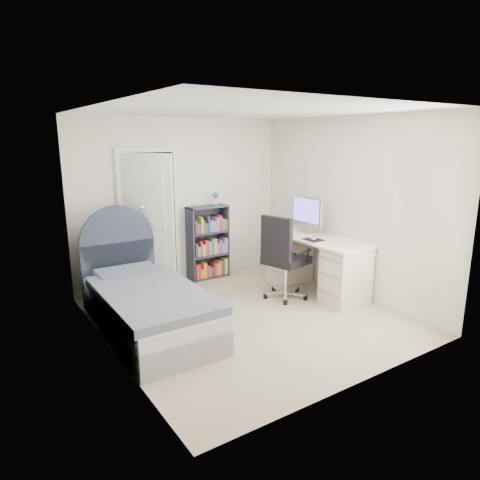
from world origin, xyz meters
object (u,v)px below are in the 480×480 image
nightstand (122,270)px  office_chair (282,254)px  floor_lamp (141,260)px  bed (146,303)px  bookcase (209,245)px  desk (316,262)px

nightstand → office_chair: bearing=-35.4°
floor_lamp → office_chair: 1.96m
bed → bookcase: bookcase is taller
office_chair → bed: bearing=175.0°
floor_lamp → desk: bearing=-27.5°
floor_lamp → desk: size_ratio=0.81×
bed → nightstand: bearing=85.1°
desk → office_chair: desk is taller
bed → nightstand: (0.10, 1.12, 0.09)m
bookcase → floor_lamp: bearing=-168.3°
nightstand → desk: size_ratio=0.36×
nightstand → bookcase: size_ratio=0.43×
floor_lamp → bookcase: (1.22, 0.25, -0.01)m
bed → office_chair: 1.95m
bookcase → office_chair: 1.46m
bed → desk: (2.55, -0.17, 0.13)m
bed → bookcase: (1.55, 1.24, 0.23)m
nightstand → office_chair: (1.82, -1.29, 0.26)m
bed → bookcase: size_ratio=1.59×
bed → desk: desk is taller
desk → office_chair: bearing=-179.9°
desk → bed: bearing=176.3°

